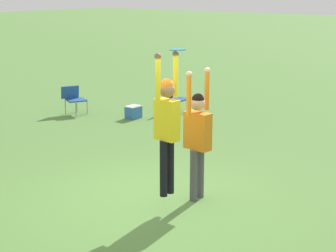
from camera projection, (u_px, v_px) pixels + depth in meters
name	position (u px, v px, depth m)	size (l,w,h in m)	color
ground_plane	(162.00, 200.00, 9.50)	(120.00, 120.00, 0.00)	#56843D
person_jumping	(167.00, 120.00, 8.65)	(0.54, 0.40, 2.27)	black
person_defending	(198.00, 131.00, 9.26)	(0.61, 0.48, 2.22)	#4C4C51
frisbee	(178.00, 50.00, 8.42)	(0.26, 0.26, 0.02)	#2D9EDB
camping_chair_0	(74.00, 97.00, 15.77)	(0.68, 0.73, 0.78)	gray
camping_chair_2	(175.00, 96.00, 16.04)	(0.54, 0.57, 0.81)	gray
cooler_box	(133.00, 112.00, 15.32)	(0.40, 0.31, 0.34)	#336BB7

